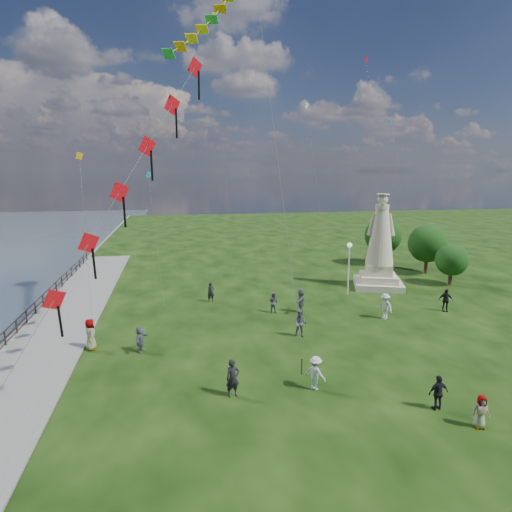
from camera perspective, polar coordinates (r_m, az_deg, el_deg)
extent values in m
cube|color=slate|center=(31.11, -30.68, -10.71)|extent=(0.30, 160.00, 0.60)
cube|color=slate|center=(28.47, -27.26, -11.80)|extent=(5.00, 60.00, 0.10)
cylinder|color=black|center=(30.81, -30.46, -9.50)|extent=(0.11, 0.11, 1.00)
cylinder|color=black|center=(32.58, -29.30, -8.30)|extent=(0.11, 0.11, 1.00)
cylinder|color=black|center=(34.38, -28.27, -7.22)|extent=(0.11, 0.11, 1.00)
cylinder|color=black|center=(36.21, -27.35, -6.24)|extent=(0.11, 0.11, 1.00)
cylinder|color=black|center=(38.05, -26.52, -5.36)|extent=(0.11, 0.11, 1.00)
cylinder|color=black|center=(39.90, -25.77, -4.55)|extent=(0.11, 0.11, 1.00)
cylinder|color=black|center=(41.77, -25.09, -3.82)|extent=(0.11, 0.11, 1.00)
cylinder|color=black|center=(43.65, -24.46, -3.15)|extent=(0.11, 0.11, 1.00)
cylinder|color=black|center=(45.54, -23.89, -2.54)|extent=(0.11, 0.11, 1.00)
cylinder|color=black|center=(47.44, -23.37, -1.97)|extent=(0.11, 0.11, 1.00)
cylinder|color=black|center=(49.35, -22.89, -1.45)|extent=(0.11, 0.11, 1.00)
cylinder|color=black|center=(51.26, -22.44, -0.97)|extent=(0.11, 0.11, 1.00)
cylinder|color=black|center=(53.18, -22.02, -0.52)|extent=(0.11, 0.11, 1.00)
cylinder|color=black|center=(55.11, -21.64, -0.11)|extent=(0.11, 0.11, 1.00)
cube|color=black|center=(30.65, -30.55, -8.66)|extent=(0.06, 52.00, 0.06)
cube|color=black|center=(30.79, -30.47, -9.41)|extent=(0.06, 52.00, 0.06)
cube|color=#C7B596|center=(41.38, 15.95, -3.59)|extent=(5.43, 5.43, 0.60)
cube|color=#C7B596|center=(41.24, 15.99, -2.78)|extent=(4.14, 4.14, 0.60)
cube|color=#C7B596|center=(41.06, 16.05, -1.69)|extent=(2.84, 2.84, 1.01)
cylinder|color=#C7B596|center=(40.21, 16.50, 6.31)|extent=(1.55, 1.55, 0.40)
sphere|color=#C7B596|center=(40.16, 16.55, 7.20)|extent=(0.93, 0.93, 0.93)
cylinder|color=#C7B596|center=(40.13, 16.58, 7.89)|extent=(1.11, 1.11, 0.10)
cylinder|color=silver|center=(37.86, 12.23, -1.94)|extent=(0.13, 0.13, 4.25)
sphere|color=white|center=(37.42, 12.37, 1.43)|extent=(0.43, 0.43, 0.43)
cylinder|color=#382314|center=(48.31, 21.71, -1.03)|extent=(0.36, 0.36, 1.97)
sphere|color=#103A10|center=(47.92, 21.90, 1.56)|extent=(3.94, 3.94, 3.94)
cylinder|color=#382314|center=(44.47, 24.47, -2.58)|extent=(0.36, 0.36, 1.49)
sphere|color=#103A10|center=(44.13, 24.64, -0.47)|extent=(2.97, 2.97, 2.97)
cylinder|color=#382314|center=(51.46, 16.45, 0.08)|extent=(0.36, 0.36, 2.06)
sphere|color=#103A10|center=(51.08, 16.59, 2.63)|extent=(4.13, 4.13, 4.13)
imported|color=black|center=(21.17, -3.12, -15.96)|extent=(0.75, 0.57, 1.84)
imported|color=#595960|center=(28.13, 5.94, -8.95)|extent=(1.04, 0.90, 1.83)
imported|color=silver|center=(21.95, 7.93, -15.19)|extent=(1.15, 1.22, 1.72)
imported|color=black|center=(21.77, 23.15, -16.41)|extent=(0.98, 0.53, 1.64)
imported|color=#595960|center=(21.20, 27.78, -17.89)|extent=(0.79, 0.58, 1.46)
imported|color=#595960|center=(26.77, -15.16, -10.64)|extent=(1.11, 1.61, 1.59)
imported|color=black|center=(35.45, -6.04, -4.83)|extent=(0.65, 0.49, 1.62)
imported|color=#595960|center=(32.75, 2.33, -6.19)|extent=(0.88, 0.87, 1.57)
imported|color=silver|center=(32.65, 16.82, -6.43)|extent=(1.10, 1.38, 1.90)
imported|color=black|center=(35.95, 23.95, -5.41)|extent=(1.16, 0.85, 1.78)
imported|color=#595960|center=(27.91, -21.21, -9.73)|extent=(0.83, 1.07, 1.93)
imported|color=#595960|center=(32.86, 6.01, -5.91)|extent=(1.39, 1.89, 1.87)
cube|color=red|center=(20.09, -25.30, -5.29)|extent=(0.87, 0.64, 1.03)
cube|color=black|center=(20.23, -24.64, -7.95)|extent=(0.10, 0.28, 1.48)
cube|color=red|center=(20.58, -21.41, 1.64)|extent=(0.87, 0.64, 1.03)
cube|color=black|center=(20.62, -20.78, -0.99)|extent=(0.10, 0.28, 1.48)
cube|color=red|center=(21.44, -17.74, 8.12)|extent=(0.87, 0.64, 1.03)
cube|color=black|center=(21.38, -17.14, 5.59)|extent=(0.10, 0.28, 1.48)
cube|color=red|center=(22.63, -14.31, 13.99)|extent=(0.87, 0.64, 1.03)
cube|color=black|center=(22.49, -13.74, 11.61)|extent=(0.10, 0.28, 1.48)
cube|color=red|center=(24.10, -11.11, 19.16)|extent=(0.87, 0.64, 1.03)
cube|color=black|center=(23.89, -10.57, 16.95)|extent=(0.10, 0.28, 1.48)
cube|color=red|center=(25.81, -8.14, 23.64)|extent=(0.87, 0.64, 1.03)
cube|color=black|center=(25.54, -7.63, 21.62)|extent=(0.10, 0.28, 1.48)
cylinder|color=black|center=(23.45, 6.12, -14.46)|extent=(0.06, 0.06, 0.90)
cube|color=#FF9E10|center=(23.93, -4.79, 30.01)|extent=(0.69, 0.69, 0.23)
cube|color=green|center=(23.06, -5.93, 28.88)|extent=(0.68, 0.69, 0.25)
cube|color=yellow|center=(22.22, -7.20, 27.79)|extent=(0.66, 0.69, 0.27)
cube|color=yellow|center=(21.42, -8.58, 26.74)|extent=(0.64, 0.68, 0.28)
cube|color=#FF9E10|center=(20.66, -10.05, 25.78)|extent=(0.62, 0.67, 0.30)
cube|color=green|center=(19.94, -11.61, 24.91)|extent=(0.60, 0.66, 0.31)
cube|color=teal|center=(38.35, -14.15, 10.45)|extent=(0.51, 0.39, 0.57)
cylinder|color=#595959|center=(36.24, -13.19, 2.34)|extent=(1.02, 5.02, 10.24)
cube|color=silver|center=(41.91, 6.77, 19.27)|extent=(0.51, 0.39, 0.57)
cylinder|color=#595959|center=(39.35, 8.30, 7.75)|extent=(1.02, 5.02, 16.45)
cube|color=red|center=(47.72, 14.50, 24.04)|extent=(0.51, 0.39, 0.57)
cylinder|color=#595959|center=(44.43, 15.80, 11.02)|extent=(1.02, 5.02, 21.38)
cube|color=yellow|center=(49.54, -5.65, 29.30)|extent=(0.51, 0.39, 0.57)
cylinder|color=#595959|center=(44.72, -4.35, 14.32)|extent=(1.02, 5.02, 25.93)
cube|color=#FF9E10|center=(34.98, -22.50, 12.23)|extent=(0.51, 0.39, 0.57)
cylinder|color=#595959|center=(32.76, -21.73, 2.16)|extent=(1.02, 5.02, 11.66)
cylinder|color=#595959|center=(39.78, -0.82, 20.22)|extent=(1.02, 5.02, 33.51)
cube|color=teal|center=(44.48, 17.46, 16.60)|extent=(0.51, 0.39, 0.57)
cylinder|color=#595959|center=(42.41, 19.05, 6.57)|extent=(1.02, 5.02, 15.08)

